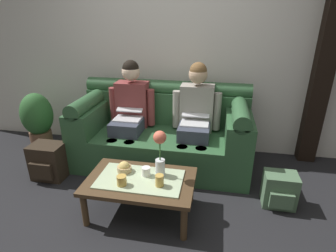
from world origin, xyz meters
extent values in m
plane|color=black|center=(0.00, 0.00, 0.00)|extent=(14.00, 14.00, 0.00)
cube|color=silver|center=(0.00, 1.70, 1.45)|extent=(6.00, 0.12, 2.90)
cube|color=black|center=(1.76, 1.58, 1.45)|extent=(0.20, 0.20, 2.90)
cube|color=#2D5633|center=(0.00, 1.10, 0.21)|extent=(2.02, 0.88, 0.42)
cube|color=#2D5633|center=(0.00, 1.43, 0.62)|extent=(2.02, 0.22, 0.40)
cylinder|color=#2D5633|center=(0.00, 1.43, 0.87)|extent=(2.02, 0.18, 0.18)
cube|color=#2D5633|center=(-0.87, 1.10, 0.56)|extent=(0.28, 0.88, 0.28)
cylinder|color=#2D5633|center=(-0.87, 1.10, 0.74)|extent=(0.18, 0.88, 0.18)
cube|color=#2D5633|center=(0.87, 1.10, 0.56)|extent=(0.28, 0.88, 0.28)
cylinder|color=#2D5633|center=(0.87, 1.10, 0.74)|extent=(0.18, 0.88, 0.18)
cube|color=#383D4C|center=(-0.39, 1.04, 0.49)|extent=(0.34, 0.40, 0.15)
cylinder|color=#383D4C|center=(-0.49, 0.78, 0.21)|extent=(0.12, 0.12, 0.42)
cylinder|color=#383D4C|center=(-0.29, 0.78, 0.21)|extent=(0.12, 0.12, 0.42)
cube|color=brown|center=(-0.39, 1.28, 0.69)|extent=(0.38, 0.22, 0.54)
cylinder|color=brown|center=(-0.62, 1.24, 0.67)|extent=(0.09, 0.09, 0.44)
cylinder|color=brown|center=(-0.15, 1.24, 0.67)|extent=(0.09, 0.09, 0.44)
sphere|color=beige|center=(-0.39, 1.26, 1.08)|extent=(0.21, 0.21, 0.21)
sphere|color=black|center=(-0.39, 1.26, 1.12)|extent=(0.19, 0.19, 0.19)
cube|color=silver|center=(-0.39, 1.06, 0.58)|extent=(0.31, 0.22, 0.02)
cube|color=silver|center=(-0.39, 1.21, 0.68)|extent=(0.31, 0.20, 0.09)
cube|color=black|center=(-0.39, 1.20, 0.68)|extent=(0.27, 0.17, 0.07)
cube|color=#383D4C|center=(0.39, 1.04, 0.49)|extent=(0.34, 0.40, 0.15)
cylinder|color=#383D4C|center=(0.29, 0.78, 0.21)|extent=(0.12, 0.12, 0.42)
cylinder|color=#383D4C|center=(0.49, 0.78, 0.21)|extent=(0.12, 0.12, 0.42)
cube|color=gray|center=(0.39, 1.28, 0.69)|extent=(0.38, 0.22, 0.54)
cylinder|color=gray|center=(0.15, 1.24, 0.67)|extent=(0.09, 0.09, 0.44)
cylinder|color=gray|center=(0.62, 1.24, 0.67)|extent=(0.09, 0.09, 0.44)
sphere|color=tan|center=(0.39, 1.26, 1.08)|extent=(0.21, 0.21, 0.21)
sphere|color=brown|center=(0.39, 1.26, 1.12)|extent=(0.19, 0.19, 0.19)
cube|color=silver|center=(0.39, 1.06, 0.58)|extent=(0.31, 0.22, 0.02)
cube|color=silver|center=(0.39, 1.22, 0.68)|extent=(0.31, 0.19, 0.11)
cube|color=black|center=(0.39, 1.21, 0.67)|extent=(0.27, 0.17, 0.09)
cube|color=#47331E|center=(0.00, 0.20, 0.34)|extent=(0.96, 0.60, 0.04)
cube|color=#B2C69E|center=(0.00, 0.20, 0.36)|extent=(0.75, 0.42, 0.01)
cylinder|color=#47331E|center=(-0.43, -0.05, 0.16)|extent=(0.06, 0.06, 0.32)
cylinder|color=#47331E|center=(0.43, -0.05, 0.16)|extent=(0.06, 0.06, 0.32)
cylinder|color=#47331E|center=(-0.43, 0.45, 0.16)|extent=(0.06, 0.06, 0.32)
cylinder|color=#47331E|center=(0.43, 0.45, 0.16)|extent=(0.06, 0.06, 0.32)
cylinder|color=silver|center=(0.16, 0.29, 0.45)|extent=(0.09, 0.09, 0.16)
cylinder|color=#3D7538|center=(0.16, 0.29, 0.61)|extent=(0.01, 0.01, 0.18)
sphere|color=#E0664C|center=(0.16, 0.29, 0.74)|extent=(0.11, 0.11, 0.11)
cylinder|color=tan|center=(-0.17, 0.29, 0.39)|extent=(0.13, 0.13, 0.05)
sphere|color=#D8B766|center=(-0.17, 0.29, 0.41)|extent=(0.11, 0.11, 0.11)
cylinder|color=gold|center=(-0.12, 0.08, 0.41)|extent=(0.08, 0.08, 0.09)
cylinder|color=gold|center=(0.19, 0.13, 0.42)|extent=(0.07, 0.07, 0.10)
cylinder|color=white|center=(0.04, 0.26, 0.41)|extent=(0.08, 0.08, 0.08)
cube|color=#2D2319|center=(-1.17, 0.58, 0.20)|extent=(0.35, 0.26, 0.40)
cube|color=#2D2319|center=(-1.17, 0.43, 0.16)|extent=(0.25, 0.05, 0.18)
cube|color=#4C6B4C|center=(1.26, 0.56, 0.17)|extent=(0.30, 0.22, 0.33)
cube|color=#4C6B4C|center=(1.26, 0.43, 0.13)|extent=(0.21, 0.05, 0.15)
cylinder|color=brown|center=(-1.67, 1.19, 0.13)|extent=(0.28, 0.28, 0.26)
ellipsoid|color=#2D602D|center=(-1.67, 1.19, 0.50)|extent=(0.40, 0.40, 0.56)
camera|label=1|loc=(0.62, -1.73, 1.71)|focal=28.92mm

